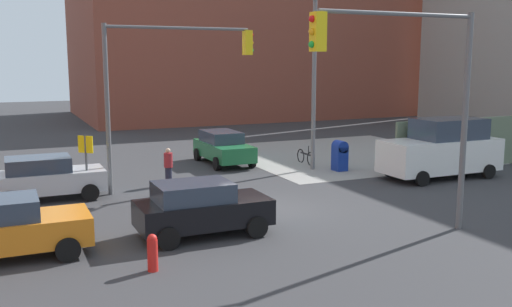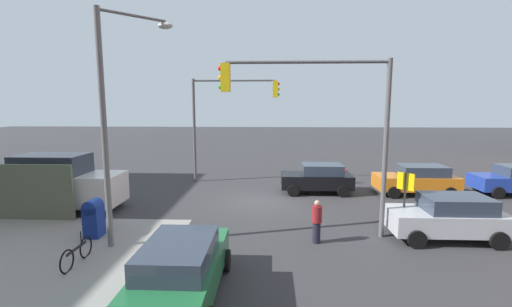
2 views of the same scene
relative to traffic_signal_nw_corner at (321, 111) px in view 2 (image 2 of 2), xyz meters
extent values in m
plane|color=#333335|center=(2.13, -4.50, -4.67)|extent=(120.00, 120.00, 0.00)
cylinder|color=#59595B|center=(-2.37, 0.00, -1.42)|extent=(0.18, 0.18, 6.50)
cylinder|color=#59595B|center=(0.52, 0.00, 1.71)|extent=(5.78, 0.12, 0.12)
cube|color=yellow|center=(3.41, 0.00, 1.18)|extent=(0.32, 0.36, 1.00)
sphere|color=red|center=(3.59, 0.00, 1.50)|extent=(0.18, 0.18, 0.18)
sphere|color=orange|center=(3.59, 0.00, 1.18)|extent=(0.18, 0.18, 0.18)
sphere|color=green|center=(3.59, 0.00, 0.86)|extent=(0.18, 0.18, 0.18)
cylinder|color=#59595B|center=(6.63, -9.00, -1.42)|extent=(0.18, 0.18, 6.50)
cylinder|color=#59595B|center=(4.08, -9.00, 1.71)|extent=(5.11, 0.12, 0.12)
cube|color=yellow|center=(1.52, -9.00, 1.18)|extent=(0.32, 0.36, 1.00)
sphere|color=red|center=(1.34, -9.00, 1.50)|extent=(0.18, 0.18, 0.18)
sphere|color=orange|center=(1.34, -9.00, 1.18)|extent=(0.18, 0.18, 0.18)
sphere|color=green|center=(1.34, -9.00, 0.86)|extent=(0.18, 0.18, 0.18)
cylinder|color=slate|center=(7.33, 1.30, -0.67)|extent=(0.20, 0.20, 8.00)
cylinder|color=slate|center=(6.49, 0.44, 3.23)|extent=(1.75, 1.79, 0.10)
ellipsoid|color=silver|center=(5.65, -0.42, 3.08)|extent=(0.56, 0.36, 0.24)
cylinder|color=#4C4C4C|center=(-3.27, -0.28, -3.47)|extent=(0.08, 0.08, 2.40)
cube|color=yellow|center=(-3.27, -0.28, -2.62)|extent=(0.48, 0.48, 0.64)
cube|color=navy|center=(8.33, 0.50, -4.09)|extent=(0.56, 0.64, 1.15)
cylinder|color=navy|center=(8.33, 0.50, -3.52)|extent=(0.56, 0.64, 0.56)
cylinder|color=red|center=(-2.87, -8.70, -4.27)|extent=(0.26, 0.26, 0.80)
sphere|color=red|center=(-2.87, -8.70, -3.85)|extent=(0.24, 0.24, 0.24)
cube|color=black|center=(-0.77, -6.41, -3.97)|extent=(3.90, 1.80, 0.75)
cube|color=#2D3847|center=(-1.08, -6.41, -3.32)|extent=(2.19, 1.58, 0.55)
cylinder|color=black|center=(0.56, -5.51, -4.35)|extent=(0.64, 0.22, 0.64)
cylinder|color=black|center=(0.56, -7.31, -4.35)|extent=(0.64, 0.22, 0.64)
cylinder|color=black|center=(-2.10, -5.51, -4.35)|extent=(0.64, 0.22, 0.64)
cylinder|color=black|center=(-2.10, -7.31, -4.35)|extent=(0.64, 0.22, 0.64)
cube|color=orange|center=(-6.15, -6.26, -3.97)|extent=(4.27, 1.80, 0.75)
cube|color=#2D3847|center=(-6.49, -6.26, -3.32)|extent=(2.39, 1.58, 0.55)
cylinder|color=black|center=(-4.70, -5.36, -4.35)|extent=(0.64, 0.22, 0.64)
cylinder|color=black|center=(-4.70, -7.16, -4.35)|extent=(0.64, 0.22, 0.64)
cylinder|color=black|center=(-7.60, -5.36, -4.35)|extent=(0.64, 0.22, 0.64)
cylinder|color=black|center=(-7.60, -7.16, -4.35)|extent=(0.64, 0.22, 0.64)
cube|color=#B7BABF|center=(-4.61, 0.13, -3.97)|extent=(4.02, 1.80, 0.75)
cube|color=#2D3847|center=(-4.93, 0.13, -3.32)|extent=(2.25, 1.58, 0.55)
cylinder|color=black|center=(-3.24, 1.03, -4.35)|extent=(0.64, 0.22, 0.64)
cylinder|color=black|center=(-3.24, -0.77, -4.35)|extent=(0.64, 0.22, 0.64)
cylinder|color=black|center=(-5.98, 1.03, -4.35)|extent=(0.64, 0.22, 0.64)
cylinder|color=black|center=(-5.98, -0.77, -4.35)|extent=(0.64, 0.22, 0.64)
cylinder|color=black|center=(-10.15, -5.54, -4.35)|extent=(0.64, 0.22, 0.64)
cylinder|color=black|center=(-10.15, -7.34, -4.35)|extent=(0.64, 0.22, 0.64)
cube|color=#1E6638|center=(3.98, 4.38, -3.97)|extent=(1.80, 4.31, 0.75)
cube|color=#2D3847|center=(3.98, 4.72, -3.32)|extent=(1.58, 2.41, 0.55)
cylinder|color=black|center=(4.88, 2.91, -4.35)|extent=(0.22, 0.64, 0.64)
cylinder|color=black|center=(3.08, 2.91, -4.35)|extent=(0.22, 0.64, 0.64)
cube|color=white|center=(11.46, -2.70, -3.65)|extent=(5.40, 2.10, 1.40)
cube|color=#2D3847|center=(11.89, -2.70, -2.50)|extent=(3.02, 1.85, 0.90)
cylinder|color=black|center=(9.62, -3.75, -4.35)|extent=(0.64, 0.22, 0.64)
cylinder|color=black|center=(9.62, -1.65, -4.35)|extent=(0.64, 0.22, 0.64)
cylinder|color=black|center=(13.29, -3.75, -4.35)|extent=(0.64, 0.22, 0.64)
cylinder|color=black|center=(13.29, -1.65, -4.35)|extent=(0.64, 0.22, 0.64)
cylinder|color=maroon|center=(0.13, 0.70, -3.61)|extent=(0.36, 0.36, 0.60)
sphere|color=tan|center=(0.13, 0.70, -3.21)|extent=(0.20, 0.20, 0.20)
cylinder|color=#1E1E2D|center=(0.13, 0.70, -4.29)|extent=(0.28, 0.28, 0.76)
torus|color=black|center=(7.73, 3.22, -4.34)|extent=(0.05, 0.71, 0.71)
torus|color=black|center=(7.73, 2.18, -4.34)|extent=(0.05, 0.71, 0.71)
cube|color=black|center=(7.73, 2.70, -4.16)|extent=(0.04, 1.04, 0.08)
cylinder|color=black|center=(7.73, 2.42, -3.92)|extent=(0.04, 0.04, 0.40)
camera|label=1|loc=(-6.01, -21.96, 0.45)|focal=40.00mm
camera|label=2|loc=(1.77, 12.44, 0.20)|focal=24.00mm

